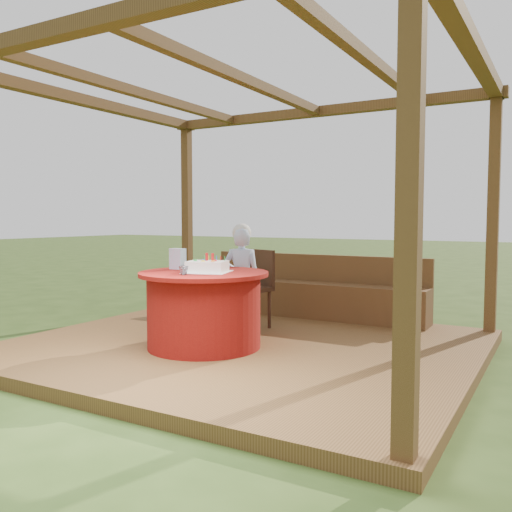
{
  "coord_description": "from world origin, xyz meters",
  "views": [
    {
      "loc": [
        2.84,
        -4.72,
        1.4
      ],
      "look_at": [
        0.0,
        0.25,
        1.0
      ],
      "focal_mm": 38.0,
      "sensor_mm": 36.0,
      "label": 1
    }
  ],
  "objects_px": {
    "bench": "(312,296)",
    "gift_bag": "(178,259)",
    "drinking_glass": "(184,270)",
    "birthday_cake": "(207,266)",
    "chair": "(252,284)",
    "table": "(204,309)",
    "elderly_woman": "(242,277)"
  },
  "relations": [
    {
      "from": "bench",
      "to": "drinking_glass",
      "type": "height_order",
      "value": "drinking_glass"
    },
    {
      "from": "table",
      "to": "elderly_woman",
      "type": "relative_size",
      "value": 1.04
    },
    {
      "from": "table",
      "to": "drinking_glass",
      "type": "xyz_separation_m",
      "value": [
        0.01,
        -0.33,
        0.41
      ]
    },
    {
      "from": "chair",
      "to": "gift_bag",
      "type": "distance_m",
      "value": 1.1
    },
    {
      "from": "elderly_woman",
      "to": "gift_bag",
      "type": "distance_m",
      "value": 0.82
    },
    {
      "from": "elderly_woman",
      "to": "birthday_cake",
      "type": "height_order",
      "value": "elderly_woman"
    },
    {
      "from": "birthday_cake",
      "to": "gift_bag",
      "type": "bearing_deg",
      "value": 165.56
    },
    {
      "from": "chair",
      "to": "elderly_woman",
      "type": "bearing_deg",
      "value": -81.94
    },
    {
      "from": "table",
      "to": "gift_bag",
      "type": "xyz_separation_m",
      "value": [
        -0.4,
        0.1,
        0.48
      ]
    },
    {
      "from": "birthday_cake",
      "to": "drinking_glass",
      "type": "relative_size",
      "value": 5.89
    },
    {
      "from": "bench",
      "to": "birthday_cake",
      "type": "distance_m",
      "value": 2.18
    },
    {
      "from": "bench",
      "to": "drinking_glass",
      "type": "xyz_separation_m",
      "value": [
        -0.24,
        -2.41,
        0.53
      ]
    },
    {
      "from": "table",
      "to": "elderly_woman",
      "type": "height_order",
      "value": "elderly_woman"
    },
    {
      "from": "bench",
      "to": "table",
      "type": "height_order",
      "value": "bench"
    },
    {
      "from": "bench",
      "to": "gift_bag",
      "type": "distance_m",
      "value": 2.17
    },
    {
      "from": "table",
      "to": "elderly_woman",
      "type": "xyz_separation_m",
      "value": [
        -0.04,
        0.79,
        0.24
      ]
    },
    {
      "from": "table",
      "to": "chair",
      "type": "xyz_separation_m",
      "value": [
        -0.08,
        1.1,
        0.13
      ]
    },
    {
      "from": "gift_bag",
      "to": "drinking_glass",
      "type": "relative_size",
      "value": 2.43
    },
    {
      "from": "elderly_woman",
      "to": "drinking_glass",
      "type": "height_order",
      "value": "elderly_woman"
    },
    {
      "from": "chair",
      "to": "gift_bag",
      "type": "relative_size",
      "value": 4.23
    },
    {
      "from": "table",
      "to": "gift_bag",
      "type": "distance_m",
      "value": 0.63
    },
    {
      "from": "bench",
      "to": "gift_bag",
      "type": "bearing_deg",
      "value": -107.96
    },
    {
      "from": "elderly_woman",
      "to": "birthday_cake",
      "type": "xyz_separation_m",
      "value": [
        0.1,
        -0.81,
        0.19
      ]
    },
    {
      "from": "table",
      "to": "drinking_glass",
      "type": "distance_m",
      "value": 0.53
    },
    {
      "from": "birthday_cake",
      "to": "drinking_glass",
      "type": "xyz_separation_m",
      "value": [
        -0.05,
        -0.31,
        -0.02
      ]
    },
    {
      "from": "birthday_cake",
      "to": "gift_bag",
      "type": "height_order",
      "value": "gift_bag"
    },
    {
      "from": "elderly_woman",
      "to": "birthday_cake",
      "type": "relative_size",
      "value": 2.35
    },
    {
      "from": "elderly_woman",
      "to": "drinking_glass",
      "type": "distance_m",
      "value": 1.14
    },
    {
      "from": "table",
      "to": "elderly_woman",
      "type": "bearing_deg",
      "value": 92.95
    },
    {
      "from": "gift_bag",
      "to": "drinking_glass",
      "type": "bearing_deg",
      "value": -45.5
    },
    {
      "from": "chair",
      "to": "birthday_cake",
      "type": "xyz_separation_m",
      "value": [
        0.14,
        -1.12,
        0.29
      ]
    },
    {
      "from": "bench",
      "to": "drinking_glass",
      "type": "distance_m",
      "value": 2.48
    }
  ]
}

